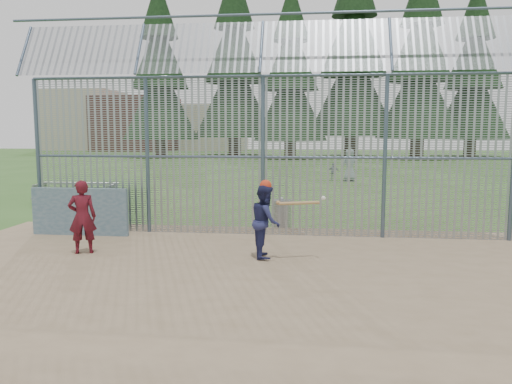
# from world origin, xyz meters

# --- Properties ---
(ground) EXTENTS (120.00, 120.00, 0.00)m
(ground) POSITION_xyz_m (0.00, 0.00, 0.00)
(ground) COLOR #2D511E
(ground) RESTS_ON ground
(dirt_infield) EXTENTS (14.00, 10.00, 0.02)m
(dirt_infield) POSITION_xyz_m (0.00, -0.50, 0.01)
(dirt_infield) COLOR #756047
(dirt_infield) RESTS_ON ground
(dugout_wall) EXTENTS (2.50, 0.12, 1.20)m
(dugout_wall) POSITION_xyz_m (-4.60, 2.90, 0.62)
(dugout_wall) COLOR #38566B
(dugout_wall) RESTS_ON dirt_infield
(batter) EXTENTS (0.69, 0.83, 1.53)m
(batter) POSITION_xyz_m (0.29, 1.23, 0.79)
(batter) COLOR #22244F
(batter) RESTS_ON dirt_infield
(onlooker) EXTENTS (0.68, 0.57, 1.59)m
(onlooker) POSITION_xyz_m (-3.67, 1.12, 0.82)
(onlooker) COLOR maroon
(onlooker) RESTS_ON dirt_infield
(bg_kid_standing) EXTENTS (0.98, 0.80, 1.73)m
(bg_kid_standing) POSITION_xyz_m (3.15, 17.64, 0.87)
(bg_kid_standing) COLOR slate
(bg_kid_standing) RESTS_ON ground
(bg_kid_seated) EXTENTS (0.56, 0.24, 0.95)m
(bg_kid_seated) POSITION_xyz_m (2.32, 17.81, 0.47)
(bg_kid_seated) COLOR slate
(bg_kid_seated) RESTS_ON ground
(batting_gear) EXTENTS (1.36, 0.44, 0.50)m
(batting_gear) POSITION_xyz_m (0.47, 1.19, 1.45)
(batting_gear) COLOR red
(batting_gear) RESTS_ON ground
(trash_can) EXTENTS (0.56, 0.56, 0.82)m
(trash_can) POSITION_xyz_m (0.40, 4.73, 0.38)
(trash_can) COLOR gray
(trash_can) RESTS_ON ground
(bleacher) EXTENTS (3.00, 0.95, 0.72)m
(bleacher) POSITION_xyz_m (-7.45, 8.39, 0.41)
(bleacher) COLOR slate
(bleacher) RESTS_ON ground
(backstop_fence) EXTENTS (20.09, 0.81, 5.30)m
(backstop_fence) POSITION_xyz_m (1.81, 3.43, 2.36)
(backstop_fence) COLOR #47566B
(backstop_fence) RESTS_ON ground
(conifer_row) EXTENTS (38.48, 12.26, 20.20)m
(conifer_row) POSITION_xyz_m (1.93, 41.51, 10.83)
(conifer_row) COLOR #332319
(conifer_row) RESTS_ON ground
(distant_buildings) EXTENTS (26.50, 10.50, 8.00)m
(distant_buildings) POSITION_xyz_m (-23.18, 56.49, 3.60)
(distant_buildings) COLOR brown
(distant_buildings) RESTS_ON ground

